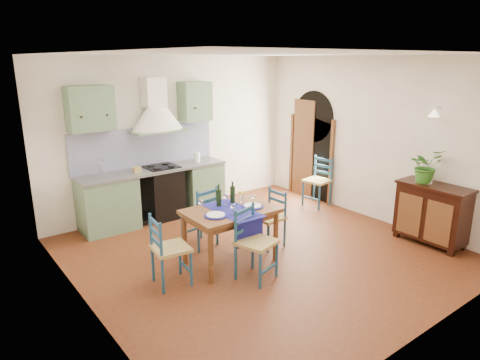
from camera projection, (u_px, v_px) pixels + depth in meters
name	position (u px, v px, depth m)	size (l,w,h in m)	color
floor	(261.00, 252.00, 6.29)	(5.00, 5.00, 0.00)	#4D1E10
back_wall	(157.00, 159.00, 7.49)	(5.00, 0.96, 2.80)	white
right_wall	(359.00, 141.00, 7.60)	(0.26, 5.00, 2.80)	white
left_wall	(80.00, 192.00, 4.45)	(0.04, 5.00, 2.80)	white
ceiling	(264.00, 54.00, 5.53)	(5.00, 5.00, 0.01)	silver
dining_table	(231.00, 216.00, 5.82)	(1.23, 0.92, 1.09)	brown
chair_near	(254.00, 242.00, 5.44)	(0.55, 0.55, 0.95)	navy
chair_far	(201.00, 216.00, 6.38)	(0.50, 0.50, 0.94)	navy
chair_left	(168.00, 249.00, 5.27)	(0.48, 0.48, 0.92)	navy
chair_right	(270.00, 218.00, 6.41)	(0.42, 0.42, 0.86)	navy
chair_spare	(318.00, 181.00, 8.20)	(0.50, 0.50, 0.94)	navy
sideboard	(432.00, 212.00, 6.47)	(0.50, 1.05, 0.94)	black
potted_plant	(426.00, 166.00, 6.41)	(0.46, 0.40, 0.52)	#2D6C1F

